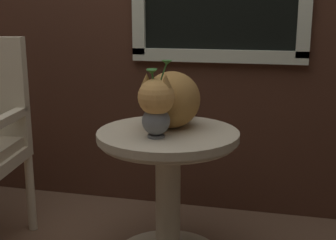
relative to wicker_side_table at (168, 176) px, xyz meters
name	(u,v)px	position (x,y,z in m)	size (l,w,h in m)	color
wicker_side_table	(168,176)	(0.00, 0.00, 0.00)	(0.62, 0.62, 0.63)	beige
cat	(170,99)	(0.00, 0.05, 0.34)	(0.29, 0.58, 0.27)	#AD7A3D
pewter_vase_with_ivy	(156,115)	(-0.02, -0.11, 0.30)	(0.13, 0.12, 0.32)	slate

